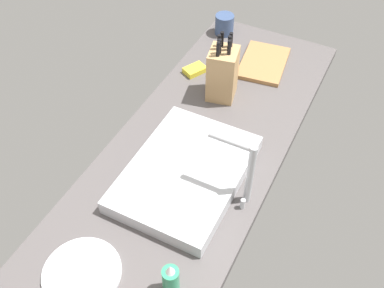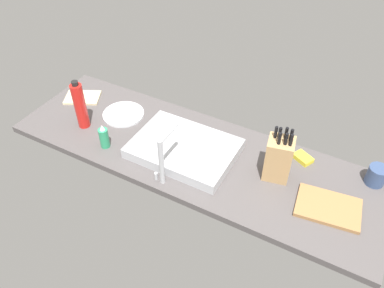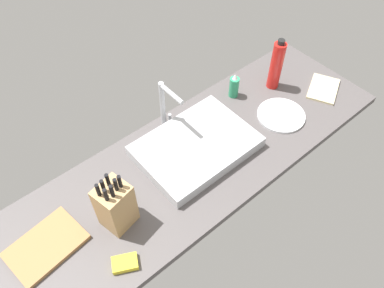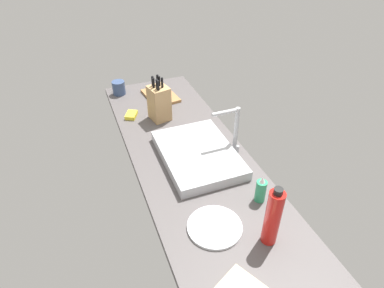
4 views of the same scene
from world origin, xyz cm
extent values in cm
cube|color=#514C4C|center=(0.00, 0.00, 1.75)|extent=(187.80, 59.15, 3.50)
cube|color=#B7BABF|center=(3.20, 2.88, 6.20)|extent=(49.81, 35.73, 5.40)
cylinder|color=#B7BABF|center=(2.14, 24.58, 16.07)|extent=(2.40, 2.40, 25.14)
cylinder|color=#B7BABF|center=(2.14, 17.55, 27.64)|extent=(2.00, 14.05, 2.00)
cylinder|color=#B7BABF|center=(5.64, 24.58, 5.50)|extent=(1.60, 1.60, 4.00)
cube|color=tan|center=(-41.55, -4.16, 14.05)|extent=(13.46, 12.76, 21.10)
cylinder|color=black|center=(-44.49, -6.45, 27.56)|extent=(1.66, 1.66, 5.92)
cylinder|color=black|center=(-45.44, -3.23, 27.56)|extent=(1.66, 1.66, 5.92)
cylinder|color=black|center=(-42.15, -6.57, 27.56)|extent=(1.66, 1.66, 5.92)
cylinder|color=black|center=(-43.33, -2.88, 27.56)|extent=(1.66, 1.66, 5.92)
cylinder|color=black|center=(-39.75, -5.24, 27.56)|extent=(1.66, 1.66, 5.92)
cylinder|color=black|center=(-40.79, -1.86, 27.56)|extent=(1.66, 1.66, 5.92)
cylinder|color=black|center=(-38.01, -5.02, 27.56)|extent=(1.66, 1.66, 5.92)
cube|color=#9E7042|center=(-68.13, 3.93, 4.40)|extent=(28.97, 21.82, 1.80)
cylinder|color=#2D9966|center=(40.34, 17.67, 8.85)|extent=(4.75, 4.75, 10.69)
cone|color=silver|center=(40.34, 17.67, 15.59)|extent=(2.61, 2.61, 2.80)
cylinder|color=white|center=(47.64, -7.48, 4.10)|extent=(22.67, 22.67, 1.20)
cylinder|color=#384C75|center=(-82.62, -21.33, 8.11)|extent=(8.65, 8.65, 9.21)
cube|color=yellow|center=(-49.85, -20.28, 4.70)|extent=(10.75, 9.47, 2.40)
camera|label=1|loc=(87.45, 47.91, 123.25)|focal=42.16mm
camera|label=2|loc=(-67.05, 123.28, 134.77)|focal=36.15mm
camera|label=3|loc=(-66.19, -76.24, 135.63)|focal=35.79mm
camera|label=4|loc=(127.02, -47.75, 111.45)|focal=30.95mm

